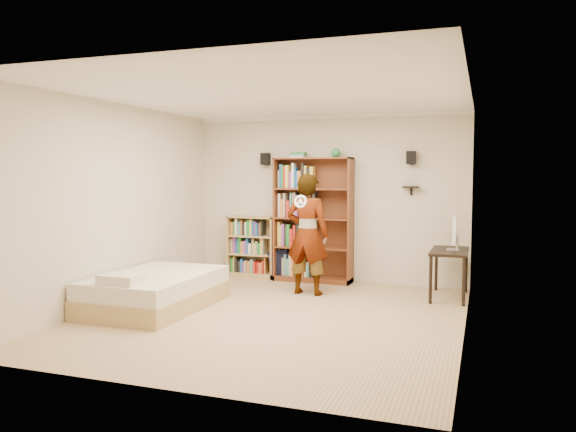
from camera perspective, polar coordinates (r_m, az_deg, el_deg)
name	(u,v)px	position (r m, az deg, el deg)	size (l,w,h in m)	color
ground	(273,316)	(7.03, -1.50, -10.13)	(4.50, 5.00, 0.01)	tan
room_shell	(273,173)	(6.81, -1.53, 4.38)	(4.52, 5.02, 2.71)	beige
crown_molding	(273,97)	(6.87, -1.55, 11.99)	(4.50, 5.00, 0.06)	white
speaker_left	(265,159)	(9.43, -2.31, 5.81)	(0.14, 0.12, 0.20)	black
speaker_right	(411,158)	(8.83, 12.41, 5.81)	(0.14, 0.12, 0.20)	black
wall_shelf	(411,187)	(8.84, 12.37, 2.89)	(0.25, 0.16, 0.03)	black
tall_bookshelf	(313,220)	(9.09, 2.57, -0.41)	(1.27, 0.37, 2.01)	brown
low_bookshelf	(252,247)	(9.54, -3.67, -3.14)	(0.83, 0.31, 1.04)	tan
computer_desk	(449,274)	(8.28, 16.05, -5.67)	(0.50, 1.00, 0.68)	black
imac	(453,233)	(8.19, 16.45, -1.68)	(0.10, 0.48, 0.48)	white
daybed	(155,287)	(7.58, -13.33, -6.99)	(1.25, 1.92, 0.57)	white
person	(307,234)	(8.13, 1.98, -1.86)	(0.64, 0.42, 1.76)	black
wii_wheel	(300,202)	(7.78, 1.27, 1.48)	(0.19, 0.19, 0.03)	white
navy_bag	(281,264)	(9.37, -0.74, -4.89)	(0.38, 0.24, 0.51)	black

